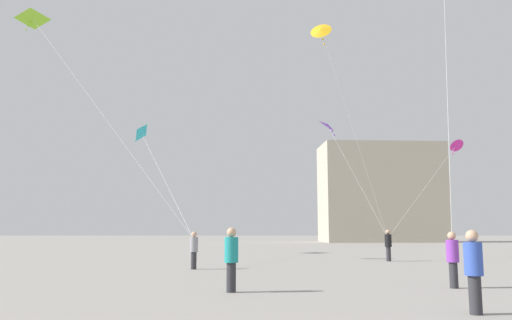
% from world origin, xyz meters
% --- Properties ---
extents(person_in_purple, '(0.37, 0.37, 1.71)m').
position_xyz_m(person_in_purple, '(6.25, 11.98, 0.94)').
color(person_in_purple, '#2D2D33').
rests_on(person_in_purple, ground_plane).
extents(person_in_teal, '(0.40, 0.40, 1.83)m').
position_xyz_m(person_in_teal, '(-0.46, 10.81, 1.00)').
color(person_in_teal, '#2D2D33').
rests_on(person_in_teal, ground_plane).
extents(person_in_black, '(0.38, 0.38, 1.76)m').
position_xyz_m(person_in_black, '(7.42, 25.47, 0.97)').
color(person_in_black, '#2D2D33').
rests_on(person_in_black, ground_plane).
extents(person_in_grey, '(0.37, 0.37, 1.69)m').
position_xyz_m(person_in_grey, '(-2.74, 19.31, 0.92)').
color(person_in_grey, '#2D2D33').
rests_on(person_in_grey, ground_plane).
extents(person_in_blue, '(0.38, 0.38, 1.76)m').
position_xyz_m(person_in_blue, '(4.95, 7.07, 0.97)').
color(person_in_blue, '#2D2D33').
rests_on(person_in_blue, ground_plane).
extents(kite_magenta_diamond, '(6.89, 6.41, 6.70)m').
position_xyz_m(kite_magenta_diamond, '(13.64, 31.30, 7.51)').
color(kite_magenta_diamond, '#D12899').
extents(kite_lime_delta, '(11.52, 6.14, 13.34)m').
position_xyz_m(kite_lime_delta, '(-13.19, 24.80, 13.97)').
color(kite_lime_delta, '#8CD12D').
extents(kite_violet_diamond, '(3.77, 2.30, 7.25)m').
position_xyz_m(kite_violet_diamond, '(4.32, 27.08, 8.12)').
color(kite_violet_diamond, purple).
extents(kite_amber_diamond, '(4.70, 4.74, 11.17)m').
position_xyz_m(kite_amber_diamond, '(3.40, 21.29, 11.86)').
color(kite_amber_diamond, yellow).
extents(kite_cyan_delta, '(6.63, 15.36, 8.21)m').
position_xyz_m(kite_cyan_delta, '(-8.82, 33.53, 8.87)').
color(kite_cyan_delta, '#1EB2C6').
extents(building_left_hall, '(17.55, 9.67, 14.01)m').
position_xyz_m(building_left_hall, '(17.00, 70.63, 7.01)').
color(building_left_hall, '#B2A893').
rests_on(building_left_hall, ground_plane).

